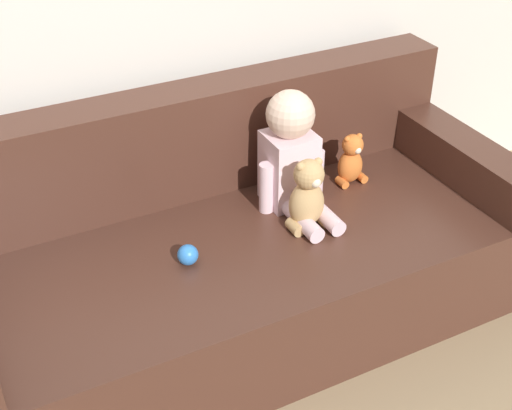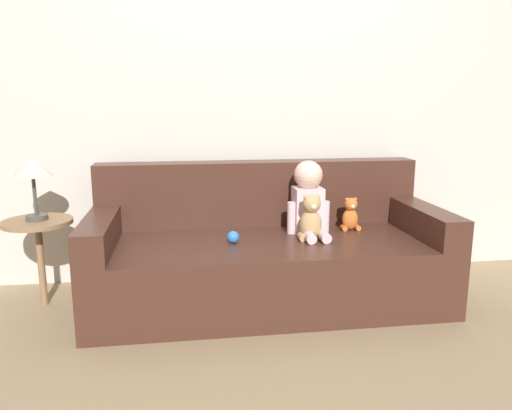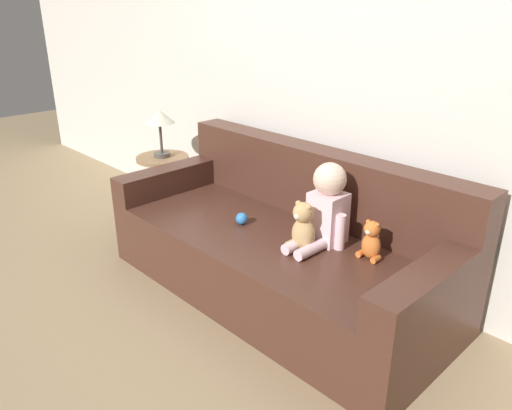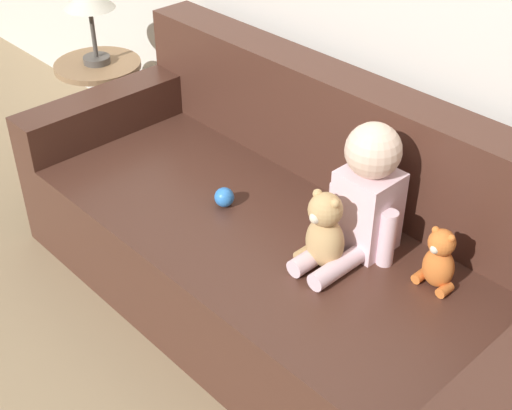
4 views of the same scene
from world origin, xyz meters
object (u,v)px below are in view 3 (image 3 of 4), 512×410
Objects in this scene: teddy_bear_brown at (303,228)px; side_table at (161,141)px; plush_toy_side at (371,241)px; toy_ball at (242,219)px; couch at (282,246)px; person_baby at (326,208)px.

side_table is at bearing 172.74° from teddy_bear_brown.
side_table is (-1.84, 0.02, 0.15)m from plush_toy_side.
plush_toy_side reaches higher than toy_ball.
plush_toy_side is at bearing 13.83° from toy_ball.
teddy_bear_brown is at bearing -7.26° from side_table.
person_baby is (0.27, 0.04, 0.31)m from couch.
couch reaches higher than toy_ball.
couch is 2.37× the size of side_table.
couch is at bearing -171.75° from person_baby.
plush_toy_side is at bearing 30.53° from teddy_bear_brown.
side_table reaches higher than teddy_bear_brown.
plush_toy_side is 2.95× the size of toy_ball.
teddy_bear_brown is (0.24, -0.11, 0.24)m from couch.
couch is 29.31× the size of toy_ball.
toy_ball is 1.13m from side_table.
toy_ball is at bearing -178.77° from teddy_bear_brown.
toy_ball is (-0.75, -0.18, -0.06)m from plush_toy_side.
person_baby is at bearing -175.44° from plush_toy_side.
teddy_bear_brown is 3.83× the size of toy_ball.
person_baby is 0.53m from toy_ball.
teddy_bear_brown reaches higher than toy_ball.
person_baby reaches higher than toy_ball.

